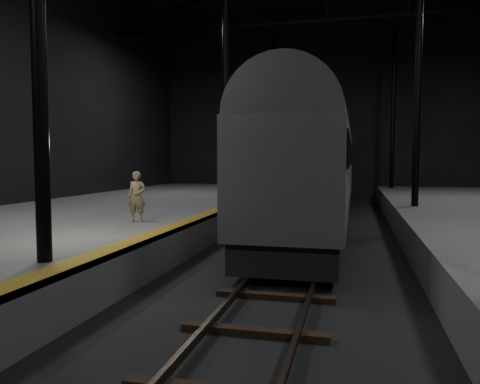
% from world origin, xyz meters
% --- Properties ---
extents(ground, '(44.00, 44.00, 0.00)m').
position_xyz_m(ground, '(0.00, 0.00, 0.00)').
color(ground, black).
rests_on(ground, ground).
extents(platform_left, '(9.00, 43.80, 1.00)m').
position_xyz_m(platform_left, '(-7.50, 0.00, 0.50)').
color(platform_left, '#555552').
rests_on(platform_left, ground).
extents(tactile_strip, '(0.50, 43.80, 0.01)m').
position_xyz_m(tactile_strip, '(-3.25, 0.00, 1.00)').
color(tactile_strip, '#845F18').
rests_on(tactile_strip, platform_left).
extents(track, '(2.40, 43.00, 0.24)m').
position_xyz_m(track, '(0.00, 0.00, 0.07)').
color(track, '#3F3328').
rests_on(track, ground).
extents(train, '(2.79, 18.63, 4.98)m').
position_xyz_m(train, '(-0.00, 7.82, 2.78)').
color(train, '#95979C').
rests_on(train, ground).
extents(woman, '(0.57, 0.40, 1.47)m').
position_xyz_m(woman, '(-4.60, 1.25, 1.74)').
color(woman, '#8E7857').
rests_on(woman, platform_left).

